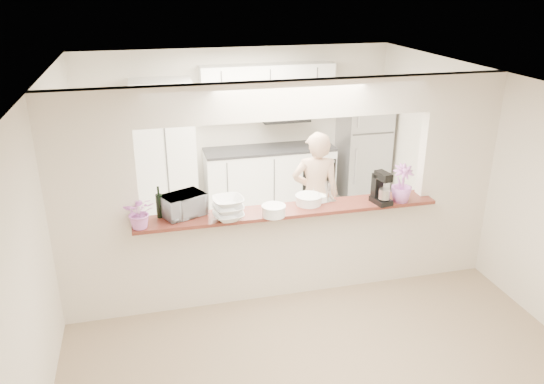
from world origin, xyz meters
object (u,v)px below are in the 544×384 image
object	(u,v)px
stand_mixer	(381,189)
toaster_oven	(183,205)
refrigerator	(363,147)
person	(315,196)

from	to	relation	value
stand_mixer	toaster_oven	bearing A→B (deg)	175.13
refrigerator	stand_mixer	distance (m)	2.99
refrigerator	toaster_oven	distance (m)	4.14
person	stand_mixer	bearing A→B (deg)	126.85
refrigerator	toaster_oven	size ratio (longest dim) A/B	3.86
person	toaster_oven	bearing A→B (deg)	34.16
toaster_oven	person	bearing A→B (deg)	-1.58
toaster_oven	stand_mixer	xyz separation A→B (m)	(2.20, -0.19, 0.05)
refrigerator	person	size ratio (longest dim) A/B	1.00
refrigerator	toaster_oven	bearing A→B (deg)	-140.91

